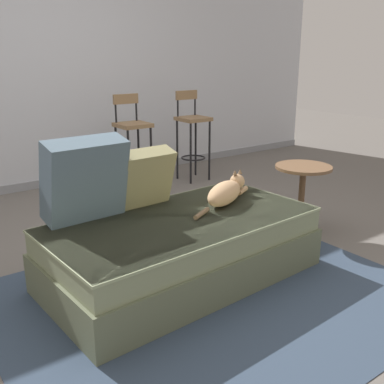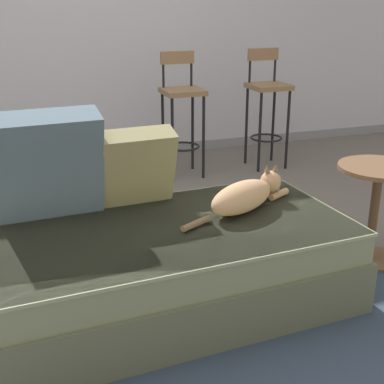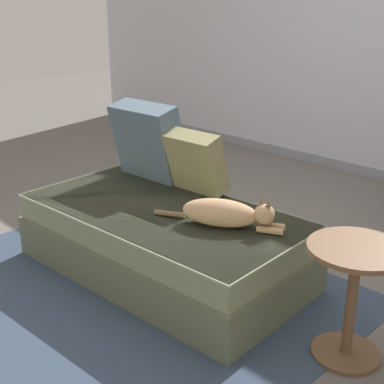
{
  "view_description": "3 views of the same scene",
  "coord_description": "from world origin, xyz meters",
  "px_view_note": "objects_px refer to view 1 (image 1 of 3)",
  "views": [
    {
      "loc": [
        -1.51,
        -2.57,
        1.4
      ],
      "look_at": [
        0.15,
        -0.3,
        0.53
      ],
      "focal_mm": 42.0,
      "sensor_mm": 36.0,
      "label": 1
    },
    {
      "loc": [
        -0.66,
        -2.57,
        1.41
      ],
      "look_at": [
        0.15,
        -0.3,
        0.53
      ],
      "focal_mm": 50.0,
      "sensor_mm": 36.0,
      "label": 2
    },
    {
      "loc": [
        2.19,
        -2.32,
        1.59
      ],
      "look_at": [
        0.15,
        -0.3,
        0.53
      ],
      "focal_mm": 50.0,
      "sensor_mm": 36.0,
      "label": 3
    }
  ],
  "objects_px": {
    "throw_pillow_middle": "(145,177)",
    "side_table": "(302,190)",
    "couch": "(182,248)",
    "bar_stool_near_window": "(132,136)",
    "cat": "(226,192)",
    "bar_stool_by_doorway": "(192,129)",
    "throw_pillow_corner": "(85,179)"
  },
  "relations": [
    {
      "from": "throw_pillow_middle",
      "to": "side_table",
      "type": "relative_size",
      "value": 0.71
    },
    {
      "from": "couch",
      "to": "side_table",
      "type": "relative_size",
      "value": 3.14
    },
    {
      "from": "couch",
      "to": "bar_stool_near_window",
      "type": "xyz_separation_m",
      "value": [
        0.71,
        1.92,
        0.37
      ]
    },
    {
      "from": "bar_stool_near_window",
      "to": "cat",
      "type": "bearing_deg",
      "value": -98.82
    },
    {
      "from": "bar_stool_by_doorway",
      "to": "cat",
      "type": "bearing_deg",
      "value": -119.88
    },
    {
      "from": "couch",
      "to": "throw_pillow_corner",
      "type": "bearing_deg",
      "value": 146.88
    },
    {
      "from": "couch",
      "to": "throw_pillow_middle",
      "type": "height_order",
      "value": "throw_pillow_middle"
    },
    {
      "from": "cat",
      "to": "bar_stool_by_doorway",
      "type": "bearing_deg",
      "value": 60.12
    },
    {
      "from": "bar_stool_near_window",
      "to": "bar_stool_by_doorway",
      "type": "height_order",
      "value": "same"
    },
    {
      "from": "side_table",
      "to": "bar_stool_by_doorway",
      "type": "bearing_deg",
      "value": 81.59
    },
    {
      "from": "throw_pillow_corner",
      "to": "bar_stool_near_window",
      "type": "xyz_separation_m",
      "value": [
        1.2,
        1.6,
        -0.09
      ]
    },
    {
      "from": "throw_pillow_middle",
      "to": "side_table",
      "type": "distance_m",
      "value": 1.32
    },
    {
      "from": "couch",
      "to": "side_table",
      "type": "distance_m",
      "value": 1.22
    },
    {
      "from": "couch",
      "to": "bar_stool_near_window",
      "type": "relative_size",
      "value": 1.76
    },
    {
      "from": "couch",
      "to": "bar_stool_by_doorway",
      "type": "bearing_deg",
      "value": 52.28
    },
    {
      "from": "throw_pillow_corner",
      "to": "throw_pillow_middle",
      "type": "xyz_separation_m",
      "value": [
        0.43,
        0.02,
        -0.06
      ]
    },
    {
      "from": "couch",
      "to": "bar_stool_by_doorway",
      "type": "height_order",
      "value": "bar_stool_by_doorway"
    },
    {
      "from": "bar_stool_near_window",
      "to": "side_table",
      "type": "bearing_deg",
      "value": -74.95
    },
    {
      "from": "cat",
      "to": "throw_pillow_middle",
      "type": "bearing_deg",
      "value": 151.51
    },
    {
      "from": "bar_stool_near_window",
      "to": "side_table",
      "type": "height_order",
      "value": "bar_stool_near_window"
    },
    {
      "from": "throw_pillow_corner",
      "to": "side_table",
      "type": "distance_m",
      "value": 1.75
    },
    {
      "from": "throw_pillow_middle",
      "to": "side_table",
      "type": "xyz_separation_m",
      "value": [
        1.27,
        -0.28,
        -0.25
      ]
    },
    {
      "from": "cat",
      "to": "bar_stool_near_window",
      "type": "height_order",
      "value": "bar_stool_near_window"
    },
    {
      "from": "cat",
      "to": "bar_stool_near_window",
      "type": "bearing_deg",
      "value": 81.18
    },
    {
      "from": "cat",
      "to": "bar_stool_near_window",
      "type": "xyz_separation_m",
      "value": [
        0.28,
        1.84,
        0.1
      ]
    },
    {
      "from": "throw_pillow_middle",
      "to": "bar_stool_near_window",
      "type": "xyz_separation_m",
      "value": [
        0.77,
        1.57,
        -0.03
      ]
    },
    {
      "from": "throw_pillow_middle",
      "to": "bar_stool_near_window",
      "type": "bearing_deg",
      "value": 63.79
    },
    {
      "from": "bar_stool_by_doorway",
      "to": "throw_pillow_corner",
      "type": "bearing_deg",
      "value": -141.05
    },
    {
      "from": "couch",
      "to": "cat",
      "type": "relative_size",
      "value": 2.53
    },
    {
      "from": "bar_stool_by_doorway",
      "to": "side_table",
      "type": "distance_m",
      "value": 1.88
    },
    {
      "from": "throw_pillow_middle",
      "to": "bar_stool_near_window",
      "type": "distance_m",
      "value": 1.75
    },
    {
      "from": "throw_pillow_corner",
      "to": "cat",
      "type": "distance_m",
      "value": 0.97
    }
  ]
}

